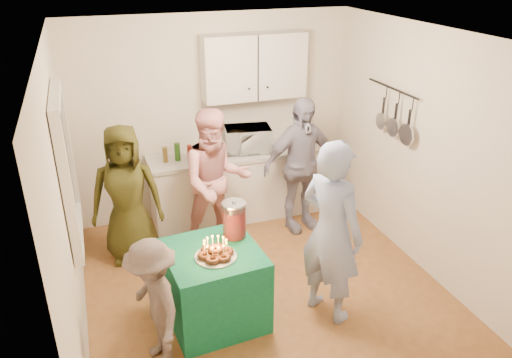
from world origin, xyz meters
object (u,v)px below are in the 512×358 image
object	(u,v)px
party_table	(214,285)
woman_back_center	(216,182)
woman_back_left	(127,195)
punch_jar	(234,221)
child_near_left	(154,303)
woman_back_right	(300,165)
microwave	(247,139)
counter	(236,186)
man_birthday	(331,232)

from	to	relation	value
party_table	woman_back_center	distance (m)	1.37
woman_back_left	punch_jar	bearing A→B (deg)	-42.69
party_table	woman_back_left	size ratio (longest dim) A/B	0.53
punch_jar	child_near_left	xyz separation A→B (m)	(-0.87, -0.53, -0.34)
woman_back_right	microwave	bearing A→B (deg)	124.07
punch_jar	child_near_left	world-z (taller)	child_near_left
counter	man_birthday	world-z (taller)	man_birthday
child_near_left	counter	bearing A→B (deg)	136.95
punch_jar	woman_back_right	size ratio (longest dim) A/B	0.20
woman_back_center	punch_jar	bearing A→B (deg)	-93.25
man_birthday	punch_jar	bearing A→B (deg)	33.93
woman_back_left	counter	bearing A→B (deg)	31.11
counter	punch_jar	size ratio (longest dim) A/B	6.47
party_table	woman_back_center	world-z (taller)	woman_back_center
counter	child_near_left	world-z (taller)	child_near_left
microwave	woman_back_right	bearing A→B (deg)	-38.51
party_table	man_birthday	distance (m)	1.21
woman_back_right	child_near_left	size ratio (longest dim) A/B	1.45
microwave	woman_back_left	xyz separation A→B (m)	(-1.60, -0.56, -0.27)
man_birthday	woman_back_right	size ratio (longest dim) A/B	1.05
woman_back_left	child_near_left	xyz separation A→B (m)	(0.02, -1.69, -0.21)
party_table	punch_jar	distance (m)	0.64
man_birthday	woman_back_left	size ratio (longest dim) A/B	1.12
counter	woman_back_right	size ratio (longest dim) A/B	1.29
counter	punch_jar	distance (m)	1.87
man_birthday	child_near_left	world-z (taller)	man_birthday
microwave	woman_back_right	xyz separation A→B (m)	(0.50, -0.55, -0.21)
woman_back_center	child_near_left	xyz separation A→B (m)	(-0.97, -1.57, -0.27)
woman_back_right	child_near_left	xyz separation A→B (m)	(-2.07, -1.70, -0.26)
party_table	punch_jar	bearing A→B (deg)	35.12
counter	party_table	world-z (taller)	counter
woman_back_center	woman_back_right	world-z (taller)	woman_back_center
woman_back_center	woman_back_right	xyz separation A→B (m)	(1.10, 0.14, -0.00)
counter	punch_jar	bearing A→B (deg)	-107.69
microwave	counter	bearing A→B (deg)	-170.76
child_near_left	microwave	bearing A→B (deg)	134.15
woman_back_center	counter	bearing A→B (deg)	59.28
woman_back_center	child_near_left	world-z (taller)	woman_back_center
woman_back_right	counter	bearing A→B (deg)	131.99
punch_jar	woman_back_left	size ratio (longest dim) A/B	0.21
woman_back_center	man_birthday	bearing A→B (deg)	-62.77
party_table	microwave	bearing A→B (deg)	62.92
man_birthday	woman_back_right	distance (m)	1.68
microwave	party_table	world-z (taller)	microwave
man_birthday	party_table	bearing A→B (deg)	49.72
woman_back_right	man_birthday	bearing A→B (deg)	-112.34
woman_back_center	woman_back_left	bearing A→B (deg)	175.36
counter	child_near_left	bearing A→B (deg)	-122.20
punch_jar	microwave	bearing A→B (deg)	67.65
party_table	woman_back_right	world-z (taller)	woman_back_right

